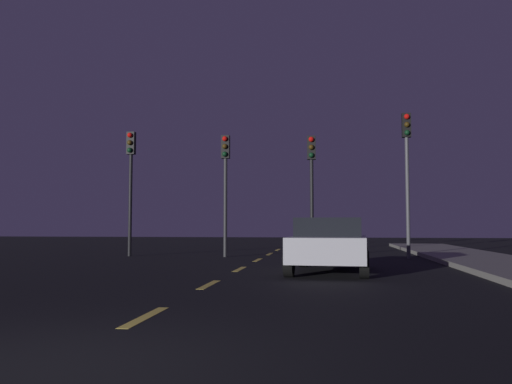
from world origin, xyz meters
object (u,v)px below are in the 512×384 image
(traffic_signal_center_left, at_px, (225,171))
(traffic_signal_center_right, at_px, (312,172))
(traffic_signal_far_right, at_px, (407,157))
(traffic_signal_far_left, at_px, (131,169))
(car_stopped_ahead, at_px, (330,244))

(traffic_signal_center_left, bearing_deg, traffic_signal_center_right, -0.00)
(traffic_signal_center_left, distance_m, traffic_signal_far_right, 6.87)
(traffic_signal_center_left, bearing_deg, traffic_signal_far_left, 179.99)
(traffic_signal_far_left, bearing_deg, car_stopped_ahead, -37.18)
(traffic_signal_center_left, xyz_separation_m, traffic_signal_center_right, (3.33, -0.00, -0.07))
(traffic_signal_center_left, distance_m, traffic_signal_center_right, 3.33)
(traffic_signal_center_left, xyz_separation_m, car_stopped_ahead, (3.96, -5.92, -2.58))
(car_stopped_ahead, bearing_deg, traffic_signal_far_right, 63.96)
(traffic_signal_center_right, bearing_deg, traffic_signal_far_left, 179.99)
(car_stopped_ahead, bearing_deg, traffic_signal_center_right, 96.10)
(traffic_signal_center_left, xyz_separation_m, traffic_signal_far_right, (6.86, 0.00, 0.43))
(traffic_signal_center_right, distance_m, car_stopped_ahead, 6.47)
(traffic_signal_far_right, bearing_deg, traffic_signal_center_left, -179.99)
(traffic_signal_center_left, height_order, traffic_signal_far_right, traffic_signal_far_right)
(traffic_signal_far_right, bearing_deg, traffic_signal_center_right, -179.97)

